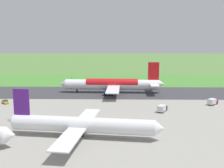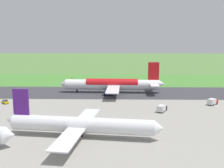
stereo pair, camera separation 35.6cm
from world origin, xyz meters
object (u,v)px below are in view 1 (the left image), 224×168
Objects in this scene: airliner_parked_mid at (81,124)px; traffic_cone_orange at (67,81)px; no_stopping_sign at (72,79)px; service_truck_baggage at (213,102)px; service_truck_fuel at (162,108)px; airliner_main at (113,84)px; service_car_followme at (5,102)px.

traffic_cone_orange is at bearing -77.28° from airliner_parked_mid.
service_truck_baggage is at bearing 137.75° from no_stopping_sign.
service_truck_baggage is at bearing -141.87° from airliner_parked_mid.
service_truck_fuel is (22.99, 11.74, 0.00)m from service_truck_baggage.
airliner_main reaches higher than airliner_parked_mid.
service_truck_baggage is 96.43m from traffic_cone_orange.
no_stopping_sign is at bearing -168.55° from traffic_cone_orange.
service_car_followme is at bearing -0.18° from service_truck_baggage.
airliner_parked_mid is 7.92× the size of service_truck_baggage.
traffic_cone_orange is (3.16, 0.64, -1.28)m from no_stopping_sign.
airliner_parked_mid is 63.65m from service_truck_baggage.
airliner_parked_mid is 82.82× the size of traffic_cone_orange.
airliner_main is 20.65× the size of no_stopping_sign.
airliner_main is 12.36× the size of service_car_followme.
airliner_parked_mid reaches higher than traffic_cone_orange.
service_truck_fuel is (-19.43, 37.56, -2.95)m from airliner_main.
traffic_cone_orange is (50.11, -74.62, -1.13)m from service_truck_fuel.
service_truck_fuel is at bearing 27.05° from service_truck_baggage.
service_truck_baggage is at bearing 179.82° from service_car_followme.
airliner_parked_mid is 7.37× the size of service_truck_fuel.
airliner_parked_mid reaches higher than service_truck_baggage.
no_stopping_sign is (46.95, -75.26, 0.15)m from service_truck_fuel.
airliner_main is at bearing -150.75° from service_car_followme.
no_stopping_sign reaches higher than traffic_cone_orange.
airliner_main is 46.75m from no_stopping_sign.
airliner_parked_mid reaches higher than service_car_followme.
no_stopping_sign reaches higher than service_car_followme.
airliner_main reaches higher than service_truck_fuel.
no_stopping_sign is at bearing -58.04° from service_truck_fuel.
service_truck_baggage is (-42.42, 25.82, -2.95)m from airliner_main.
airliner_parked_mid is (7.62, 65.10, -0.72)m from airliner_main.
service_truck_fuel reaches higher than no_stopping_sign.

